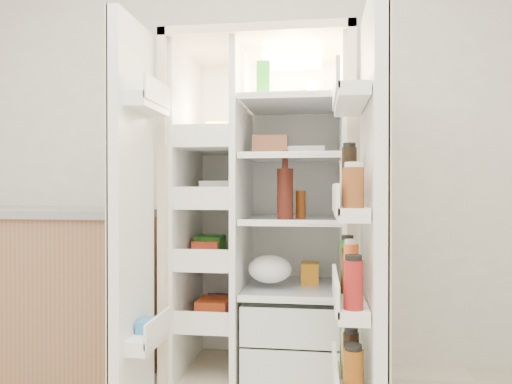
# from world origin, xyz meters

# --- Properties ---
(wall_back) EXTENTS (4.00, 0.02, 2.70)m
(wall_back) POSITION_xyz_m (0.00, 2.00, 1.35)
(wall_back) COLOR silver
(wall_back) RESTS_ON floor
(refrigerator) EXTENTS (0.92, 0.70, 1.80)m
(refrigerator) POSITION_xyz_m (0.21, 1.65, 0.74)
(refrigerator) COLOR beige
(refrigerator) RESTS_ON floor
(freezer_door) EXTENTS (0.15, 0.40, 1.72)m
(freezer_door) POSITION_xyz_m (-0.30, 1.05, 0.89)
(freezer_door) COLOR white
(freezer_door) RESTS_ON floor
(fridge_door) EXTENTS (0.17, 0.58, 1.72)m
(fridge_door) POSITION_xyz_m (0.68, 0.96, 0.87)
(fridge_door) COLOR white
(fridge_door) RESTS_ON floor
(kitchen_counter) EXTENTS (1.28, 0.68, 0.93)m
(kitchen_counter) POSITION_xyz_m (-1.04, 1.67, 0.47)
(kitchen_counter) COLOR #8F6547
(kitchen_counter) RESTS_ON floor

